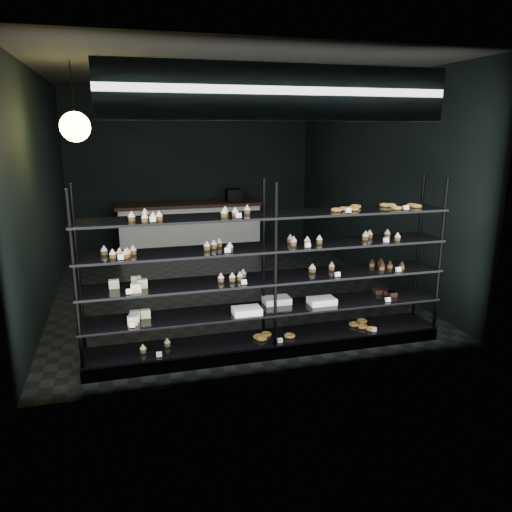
% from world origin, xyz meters
% --- Properties ---
extents(room, '(5.01, 6.01, 3.20)m').
position_xyz_m(room, '(0.00, 0.00, 1.60)').
color(room, black).
rests_on(room, ground).
extents(display_shelf, '(4.00, 0.50, 1.91)m').
position_xyz_m(display_shelf, '(0.00, -2.45, 0.63)').
color(display_shelf, black).
rests_on(display_shelf, room).
extents(signage, '(3.30, 0.05, 0.50)m').
position_xyz_m(signage, '(0.00, -2.93, 2.75)').
color(signage, '#120D43').
rests_on(signage, room).
extents(pendant_lamp, '(0.35, 0.35, 0.90)m').
position_xyz_m(pendant_lamp, '(-1.92, -1.11, 2.45)').
color(pendant_lamp, black).
rests_on(pendant_lamp, room).
extents(service_counter, '(2.89, 0.65, 1.23)m').
position_xyz_m(service_counter, '(-0.13, 2.50, 0.50)').
color(service_counter, beige).
rests_on(service_counter, room).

